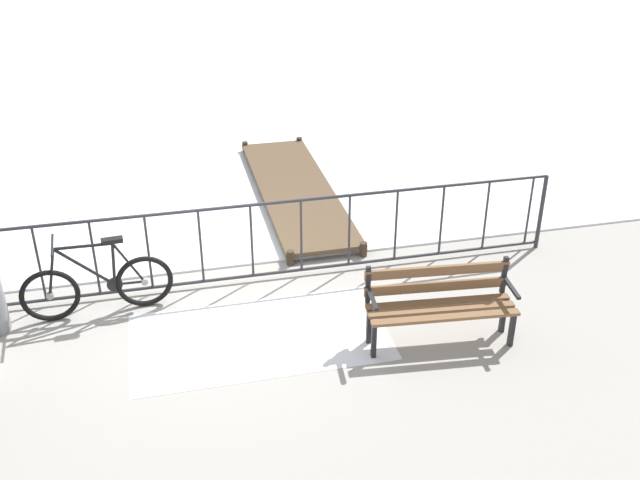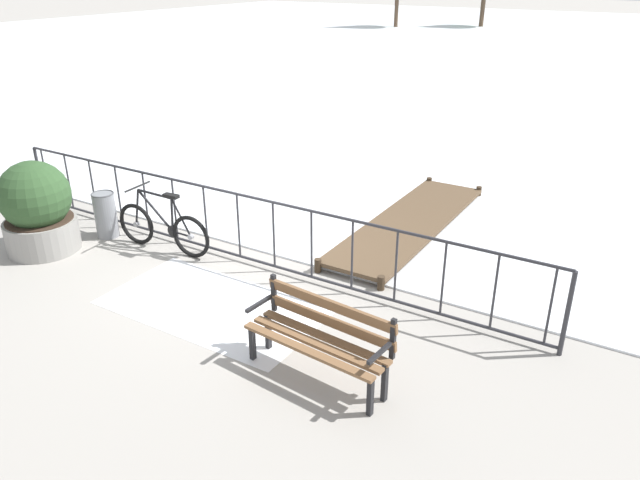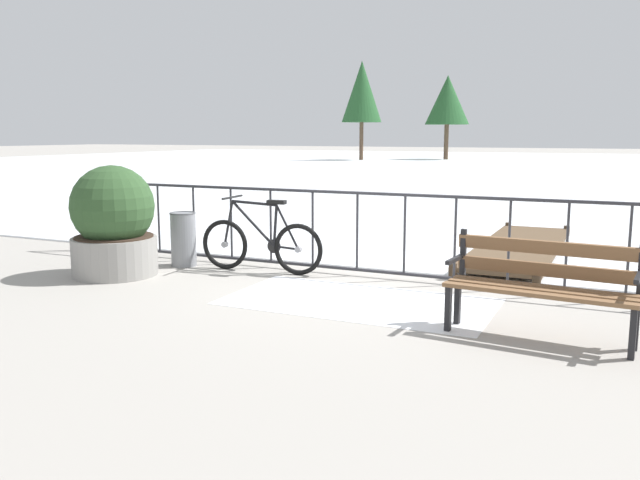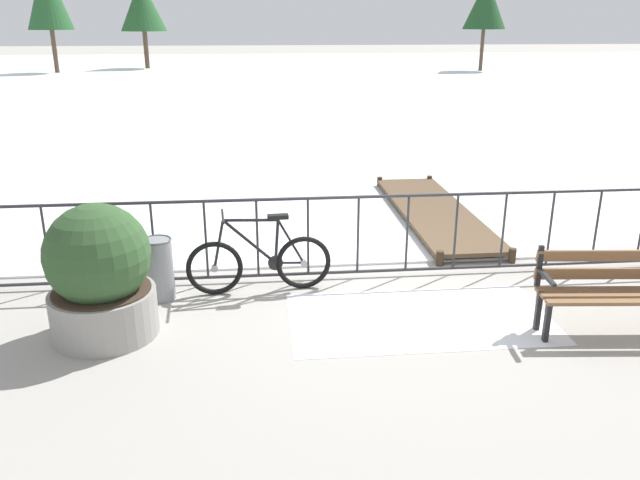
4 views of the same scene
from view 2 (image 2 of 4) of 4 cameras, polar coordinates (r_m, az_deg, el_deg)
ground_plane at (r=8.95m, az=-7.51°, el=-1.98°), size 160.00×160.00×0.00m
frozen_pond at (r=35.17m, az=23.71°, el=16.20°), size 80.00×56.00×0.03m
snow_patch at (r=7.86m, az=-10.06°, el=-6.14°), size 2.83×1.52×0.01m
railing_fence at (r=8.71m, az=-7.71°, el=1.31°), size 9.06×0.06×1.07m
bicycle_near_railing at (r=9.36m, az=-14.62°, el=1.11°), size 1.71×0.52×0.97m
park_bench at (r=6.29m, az=0.08°, el=-8.80°), size 1.64×0.63×0.89m
planter_with_shrub at (r=9.91m, az=-25.16°, el=2.68°), size 1.06×1.06×1.39m
trash_bin at (r=10.13m, az=-19.61°, el=2.29°), size 0.35×0.35×0.73m
wooden_dock at (r=10.00m, az=8.46°, el=1.66°), size 1.10×4.25×0.20m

